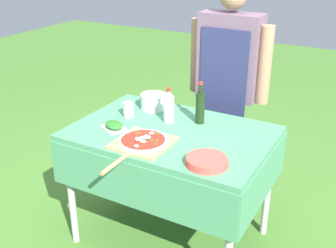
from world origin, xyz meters
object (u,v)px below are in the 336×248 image
(herb_container, at_px, (114,125))
(plate_stack, at_px, (207,161))
(prep_table, at_px, (171,145))
(person_cook, at_px, (228,78))
(mixing_tub, at_px, (154,101))
(pizza_on_peel, at_px, (142,142))
(water_bottle, at_px, (169,106))
(sauce_jar, at_px, (129,111))
(oil_bottle, at_px, (200,107))

(herb_container, relative_size, plate_stack, 0.89)
(herb_container, bearing_deg, prep_table, 23.86)
(person_cook, bearing_deg, mixing_tub, 52.07)
(pizza_on_peel, distance_m, mixing_tub, 0.55)
(person_cook, relative_size, pizza_on_peel, 2.92)
(prep_table, height_order, water_bottle, water_bottle)
(sauce_jar, bearing_deg, person_cook, 56.46)
(mixing_tub, bearing_deg, pizza_on_peel, -65.91)
(water_bottle, relative_size, herb_container, 1.14)
(prep_table, xyz_separation_m, person_cook, (0.08, 0.71, 0.25))
(prep_table, distance_m, pizza_on_peel, 0.27)
(prep_table, bearing_deg, plate_stack, -37.22)
(pizza_on_peel, height_order, oil_bottle, oil_bottle)
(herb_container, bearing_deg, pizza_on_peel, -20.74)
(herb_container, bearing_deg, plate_stack, -10.89)
(water_bottle, bearing_deg, sauce_jar, -168.41)
(pizza_on_peel, xyz_separation_m, mixing_tub, (-0.23, 0.51, 0.04))
(person_cook, xyz_separation_m, oil_bottle, (0.02, -0.51, -0.04))
(prep_table, height_order, pizza_on_peel, pizza_on_peel)
(prep_table, height_order, sauce_jar, sauce_jar)
(herb_container, bearing_deg, oil_bottle, 38.53)
(prep_table, bearing_deg, pizza_on_peel, -102.85)
(water_bottle, relative_size, mixing_tub, 1.28)
(prep_table, relative_size, water_bottle, 5.31)
(prep_table, distance_m, person_cook, 0.75)
(herb_container, relative_size, mixing_tub, 1.12)
(herb_container, xyz_separation_m, sauce_jar, (-0.03, 0.20, 0.02))
(person_cook, xyz_separation_m, pizza_on_peel, (-0.14, -0.95, -0.14))
(person_cook, height_order, pizza_on_peel, person_cook)
(water_bottle, bearing_deg, plate_stack, -41.22)
(plate_stack, height_order, sauce_jar, sauce_jar)
(oil_bottle, relative_size, plate_stack, 1.21)
(plate_stack, bearing_deg, pizza_on_peel, 175.82)
(oil_bottle, bearing_deg, herb_container, -141.47)
(person_cook, bearing_deg, sauce_jar, 57.68)
(mixing_tub, relative_size, sauce_jar, 1.79)
(mixing_tub, height_order, sauce_jar, mixing_tub)
(person_cook, bearing_deg, prep_table, 84.58)
(person_cook, relative_size, herb_container, 8.09)
(prep_table, bearing_deg, person_cook, 83.37)
(mixing_tub, distance_m, plate_stack, 0.84)
(plate_stack, bearing_deg, oil_bottle, 119.16)
(person_cook, relative_size, oil_bottle, 5.95)
(pizza_on_peel, xyz_separation_m, herb_container, (-0.27, 0.10, 0.01))
(water_bottle, bearing_deg, oil_bottle, 25.21)
(prep_table, xyz_separation_m, pizza_on_peel, (-0.06, -0.24, 0.11))
(mixing_tub, bearing_deg, person_cook, 50.85)
(person_cook, distance_m, sauce_jar, 0.79)
(person_cook, xyz_separation_m, sauce_jar, (-0.43, -0.65, -0.11))
(person_cook, relative_size, sauce_jar, 16.29)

